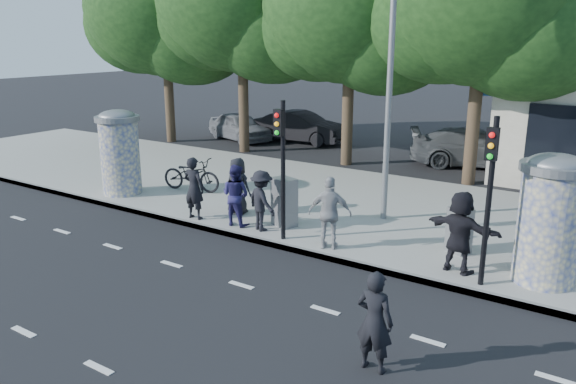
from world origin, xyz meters
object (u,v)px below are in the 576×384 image
Objects in this scene: ped_a at (238,186)px; car_left at (240,126)px; ped_d at (262,201)px; cabinet_left at (284,202)px; cabinet_right at (459,230)px; car_right at (476,148)px; traffic_pole_near at (282,157)px; street_lamp at (391,44)px; ped_f at (460,232)px; ped_e at (330,213)px; traffic_pole_far at (490,185)px; bicycle at (191,175)px; ad_column_left at (120,150)px; ped_b at (194,188)px; ped_c at (236,195)px; car_mid at (301,127)px; ad_column_right at (550,216)px; man_road at (375,321)px.

ped_a reaches higher than car_left.
ped_d reaches higher than cabinet_left.
car_right is (-2.39, 9.89, 0.06)m from cabinet_right.
street_lamp reaches higher than traffic_pole_near.
ped_f is at bearing -40.55° from street_lamp.
ped_e reaches higher than ped_d.
cabinet_right is (2.60, 1.44, -0.34)m from ped_e.
bicycle is (-9.76, 2.13, -1.55)m from traffic_pole_far.
ped_e is (2.09, -0.17, 0.08)m from ped_d.
ad_column_left is 1.30× the size of bicycle.
ad_column_left is 6.67m from traffic_pole_near.
ped_d is at bearing 177.04° from traffic_pole_far.
car_left is (-6.92, 10.79, -0.33)m from ped_b.
street_lamp reaches higher than ped_c.
cabinet_left is 0.28× the size of car_mid.
cabinet_left is at bearing 5.43° from ped_f.
ad_column_left is at bearing -142.54° from car_left.
ped_f reaches higher than bicycle.
cabinet_left is (-0.54, 0.91, -1.44)m from traffic_pole_near.
cabinet_left is (-1.94, -1.93, -4.00)m from street_lamp.
bicycle is 0.45× the size of car_mid.
ad_column_left reaches higher than car_left.
car_left is at bearing 144.53° from street_lamp.
car_right is at bearing 127.33° from cabinet_right.
ped_c is 5.84m from ped_f.
ped_b is 0.97× the size of ped_f.
cabinet_right is (10.47, 0.85, -0.86)m from ad_column_left.
ad_column_right is at bearing 19.38° from cabinet_left.
man_road is 0.80× the size of bicycle.
car_mid is at bearing -39.42° from ped_d.
street_lamp is 4.85m from cabinet_left.
ad_column_left is 3.78m from ped_b.
traffic_pole_far reaches higher than ped_a.
ped_f is at bearing -1.39° from ad_column_left.
ped_c is 1.27× the size of cabinet_left.
ad_column_left is 0.78× the size of traffic_pole_far.
ped_e is (1.27, 0.12, -1.21)m from traffic_pole_near.
ad_column_right reaches higher than car_mid.
street_lamp is 5.53m from ped_c.
traffic_pole_near is 3.16m from ped_b.
traffic_pole_far is 2.65× the size of cabinet_left.
man_road reaches higher than car_left.
street_lamp reaches higher than car_left.
ped_c is at bearing -129.87° from cabinet_left.
traffic_pole_near reaches higher than ped_d.
street_lamp is at bearing -105.73° from car_left.
cabinet_left is at bearing 179.96° from ad_column_right.
ad_column_left reaches higher than cabinet_right.
street_lamp is 5.10× the size of ped_d.
car_mid is (-0.41, 11.28, -0.79)m from ad_column_left.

